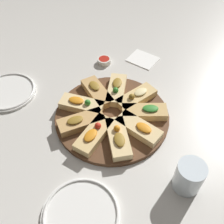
# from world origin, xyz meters

# --- Properties ---
(ground_plane) EXTENTS (3.00, 3.00, 0.00)m
(ground_plane) POSITION_xyz_m (0.00, 0.00, 0.00)
(ground_plane) COLOR beige
(serving_board) EXTENTS (0.41, 0.41, 0.02)m
(serving_board) POSITION_xyz_m (0.00, 0.00, 0.01)
(serving_board) COLOR #51331E
(serving_board) RESTS_ON ground_plane
(focaccia_slice_0) EXTENTS (0.17, 0.09, 0.04)m
(focaccia_slice_0) POSITION_xyz_m (-0.12, -0.02, 0.03)
(focaccia_slice_0) COLOR #E5C689
(focaccia_slice_0) RESTS_ON serving_board
(focaccia_slice_1) EXTENTS (0.15, 0.16, 0.04)m
(focaccia_slice_1) POSITION_xyz_m (-0.08, -0.09, 0.03)
(focaccia_slice_1) COLOR tan
(focaccia_slice_1) RESTS_ON serving_board
(focaccia_slice_2) EXTENTS (0.07, 0.16, 0.05)m
(focaccia_slice_2) POSITION_xyz_m (-0.01, -0.12, 0.03)
(focaccia_slice_2) COLOR #DBB775
(focaccia_slice_2) RESTS_ON serving_board
(focaccia_slice_3) EXTENTS (0.15, 0.16, 0.05)m
(focaccia_slice_3) POSITION_xyz_m (0.08, -0.09, 0.03)
(focaccia_slice_3) COLOR #E5C689
(focaccia_slice_3) RESTS_ON serving_board
(focaccia_slice_4) EXTENTS (0.17, 0.09, 0.04)m
(focaccia_slice_4) POSITION_xyz_m (0.12, -0.02, 0.03)
(focaccia_slice_4) COLOR tan
(focaccia_slice_4) RESTS_ON serving_board
(focaccia_slice_5) EXTENTS (0.17, 0.14, 0.05)m
(focaccia_slice_5) POSITION_xyz_m (0.10, 0.06, 0.03)
(focaccia_slice_5) COLOR #E5C689
(focaccia_slice_5) RESTS_ON serving_board
(focaccia_slice_6) EXTENTS (0.11, 0.17, 0.04)m
(focaccia_slice_6) POSITION_xyz_m (0.04, 0.11, 0.03)
(focaccia_slice_6) COLOR tan
(focaccia_slice_6) RESTS_ON serving_board
(focaccia_slice_7) EXTENTS (0.11, 0.17, 0.05)m
(focaccia_slice_7) POSITION_xyz_m (-0.04, 0.11, 0.03)
(focaccia_slice_7) COLOR #DBB775
(focaccia_slice_7) RESTS_ON serving_board
(focaccia_slice_8) EXTENTS (0.17, 0.14, 0.05)m
(focaccia_slice_8) POSITION_xyz_m (-0.10, 0.06, 0.03)
(focaccia_slice_8) COLOR #E5C689
(focaccia_slice_8) RESTS_ON serving_board
(plate_left) EXTENTS (0.22, 0.22, 0.02)m
(plate_left) POSITION_xyz_m (-0.21, 0.30, 0.01)
(plate_left) COLOR white
(plate_left) RESTS_ON ground_plane
(plate_right) EXTENTS (0.22, 0.22, 0.02)m
(plate_right) POSITION_xyz_m (0.37, 0.22, 0.01)
(plate_right) COLOR white
(plate_right) RESTS_ON ground_plane
(water_glass) EXTENTS (0.08, 0.08, 0.10)m
(water_glass) POSITION_xyz_m (-0.34, 0.01, 0.05)
(water_glass) COLOR silver
(water_glass) RESTS_ON ground_plane
(napkin_stack) EXTENTS (0.14, 0.13, 0.01)m
(napkin_stack) POSITION_xyz_m (0.17, -0.33, 0.00)
(napkin_stack) COLOR white
(napkin_stack) RESTS_ON ground_plane
(dipping_bowl) EXTENTS (0.06, 0.06, 0.02)m
(dipping_bowl) POSITION_xyz_m (0.26, -0.19, 0.01)
(dipping_bowl) COLOR silver
(dipping_bowl) RESTS_ON ground_plane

